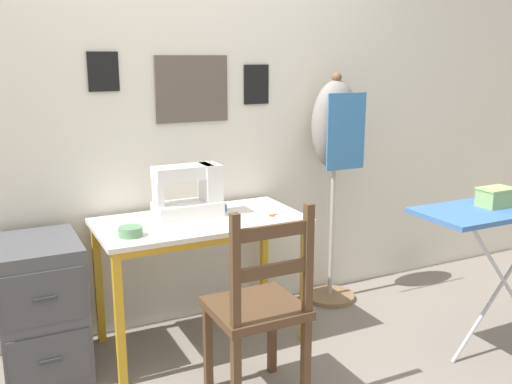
% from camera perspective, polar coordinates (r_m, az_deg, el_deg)
% --- Properties ---
extents(ground_plane, '(14.00, 14.00, 0.00)m').
position_cam_1_polar(ground_plane, '(3.06, -3.31, -16.78)').
color(ground_plane, gray).
extents(wall_back, '(10.00, 0.07, 2.55)m').
position_cam_1_polar(wall_back, '(3.25, -8.03, 8.61)').
color(wall_back, silver).
rests_on(wall_back, ground_plane).
extents(sewing_table, '(1.09, 0.57, 0.70)m').
position_cam_1_polar(sewing_table, '(3.04, -5.46, -4.34)').
color(sewing_table, silver).
rests_on(sewing_table, ground_plane).
extents(sewing_machine, '(0.37, 0.18, 0.30)m').
position_cam_1_polar(sewing_machine, '(3.06, -6.52, -0.05)').
color(sewing_machine, white).
rests_on(sewing_machine, sewing_table).
extents(fabric_bowl, '(0.12, 0.12, 0.05)m').
position_cam_1_polar(fabric_bowl, '(2.79, -12.44, -3.84)').
color(fabric_bowl, '#56895B').
rests_on(fabric_bowl, sewing_table).
extents(scissors, '(0.14, 0.08, 0.01)m').
position_cam_1_polar(scissors, '(3.10, 2.00, -2.24)').
color(scissors, silver).
rests_on(scissors, sewing_table).
extents(thread_spool_near_machine, '(0.03, 0.03, 0.04)m').
position_cam_1_polar(thread_spool_near_machine, '(3.17, -3.16, -1.56)').
color(thread_spool_near_machine, '#2875C1').
rests_on(thread_spool_near_machine, sewing_table).
extents(wooden_chair, '(0.40, 0.38, 0.94)m').
position_cam_1_polar(wooden_chair, '(2.57, 0.27, -11.68)').
color(wooden_chair, '#513823').
rests_on(wooden_chair, ground_plane).
extents(filing_cabinet, '(0.39, 0.50, 0.69)m').
position_cam_1_polar(filing_cabinet, '(3.01, -20.66, -10.90)').
color(filing_cabinet, '#4C4C51').
rests_on(filing_cabinet, ground_plane).
extents(dress_form, '(0.32, 0.32, 1.45)m').
position_cam_1_polar(dress_form, '(3.52, 7.90, 5.19)').
color(dress_form, '#846647').
rests_on(dress_form, ground_plane).
extents(ironing_board, '(1.07, 0.38, 0.81)m').
position_cam_1_polar(ironing_board, '(3.18, 24.16, -1.87)').
color(ironing_board, '#3D6BAD').
rests_on(ironing_board, ground_plane).
extents(storage_box, '(0.18, 0.12, 0.10)m').
position_cam_1_polar(storage_box, '(3.08, 22.86, -0.46)').
color(storage_box, '#8EB266').
rests_on(storage_box, ironing_board).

